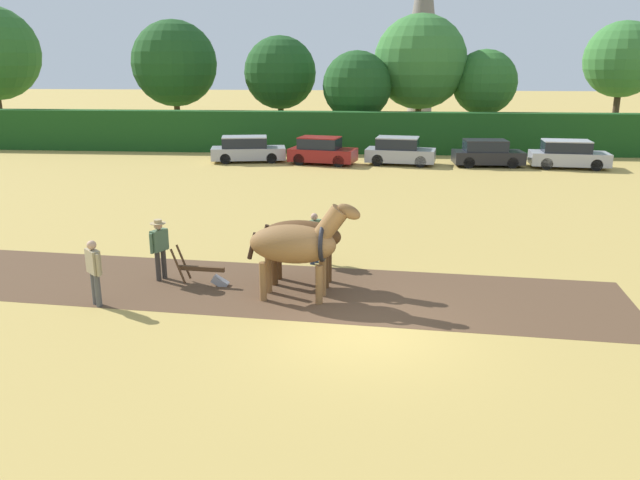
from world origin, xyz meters
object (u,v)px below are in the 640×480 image
tree_center_right (420,62)px  farmer_at_plow (159,245)px  tree_far_right (622,60)px  parked_car_center (487,154)px  draft_horse_lead_right (306,236)px  tree_right (485,83)px  tree_center (357,86)px  parked_car_far_left (247,150)px  tree_left (174,64)px  church_spire (423,18)px  farmer_beside_team (314,235)px  parked_car_center_right (568,155)px  parked_car_left (322,151)px  parked_car_center_left (400,151)px  farmer_onlooker_left (94,268)px  draft_horse_lead_left (297,244)px  tree_center_left (280,73)px  plow (206,274)px

tree_center_right → farmer_at_plow: size_ratio=5.31×
tree_far_right → parked_car_center: size_ratio=2.13×
draft_horse_lead_right → tree_right: bearing=77.3°
tree_center → parked_car_far_left: size_ratio=1.42×
tree_left → church_spire: 34.63m
tree_center_right → farmer_beside_team: bearing=-99.4°
church_spire → parked_car_center_right: size_ratio=4.57×
tree_center → parked_car_far_left: (-6.24, -7.62, -3.42)m
parked_car_far_left → parked_car_left: size_ratio=1.12×
farmer_beside_team → parked_car_far_left: bearing=138.9°
parked_car_center_right → tree_left: bearing=163.0°
parked_car_center_left → draft_horse_lead_right: bearing=-90.6°
tree_left → farmer_beside_team: 31.96m
tree_right → farmer_onlooker_left: 35.58m
draft_horse_lead_left → parked_car_far_left: size_ratio=0.63×
tree_far_right → tree_center_left: bearing=179.0°
farmer_beside_team → plow: bearing=-110.4°
farmer_beside_team → farmer_onlooker_left: bearing=-111.2°
farmer_onlooker_left → parked_car_center_right: size_ratio=0.38×
tree_left → parked_car_left: tree_left is taller
tree_center_right → parked_car_far_left: size_ratio=1.96×
tree_center → parked_car_left: (-1.75, -8.08, -3.39)m
tree_center → parked_car_far_left: bearing=-129.3°
tree_center_right → parked_car_far_left: (-10.64, -9.69, -5.01)m
tree_left → parked_car_center_left: bearing=-31.5°
draft_horse_lead_left → draft_horse_lead_right: size_ratio=1.05×
tree_center_right → draft_horse_lead_left: (-4.92, -31.61, -4.30)m
tree_center → farmer_at_plow: size_ratio=3.84×
tree_center_right → farmer_beside_team: 29.54m
draft_horse_lead_left → parked_car_center_left: 21.96m
tree_center_right → parked_car_center_left: 11.21m
tree_center → tree_center_right: (4.39, 2.07, 1.60)m
farmer_at_plow → tree_right: bearing=93.2°
draft_horse_lead_left → draft_horse_lead_right: bearing=90.5°
tree_far_right → parked_car_center_left: 19.13m
farmer_at_plow → parked_car_center_left: (7.20, 20.63, -0.24)m
tree_center → farmer_beside_team: 26.87m
tree_right → parked_car_center: tree_right is taller
draft_horse_lead_left → parked_car_center: size_ratio=0.73×
tree_left → parked_car_far_left: size_ratio=1.90×
draft_horse_lead_right → tree_center: bearing=93.6°
parked_car_center_left → parked_car_center_right: size_ratio=0.96×
tree_center → plow: size_ratio=4.24×
tree_center_left → tree_far_right: 23.96m
plow → parked_car_center_left: size_ratio=0.37×
farmer_beside_team → parked_car_left: parked_car_left is taller
tree_far_right → parked_car_center_right: 13.14m
tree_left → tree_far_right: tree_left is taller
parked_car_center_right → parked_car_center_left: bearing=-177.5°
tree_center → farmer_onlooker_left: 31.08m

